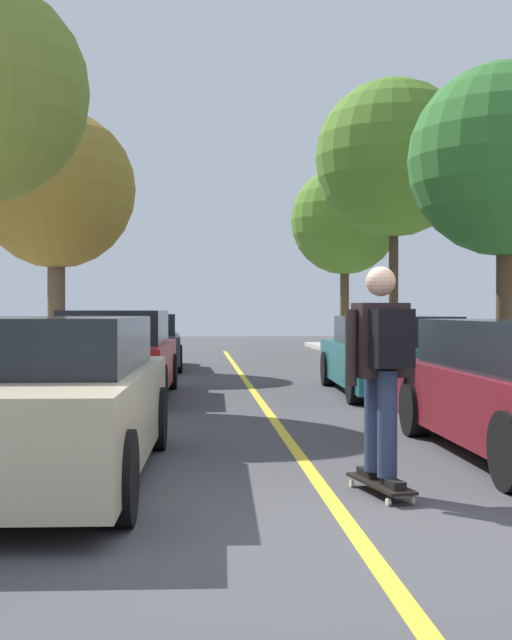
% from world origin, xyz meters
% --- Properties ---
extents(ground, '(80.00, 80.00, 0.00)m').
position_xyz_m(ground, '(0.00, 0.00, 0.00)').
color(ground, '#424244').
extents(center_line, '(0.12, 39.20, 0.01)m').
position_xyz_m(center_line, '(0.00, 4.00, 0.00)').
color(center_line, gold).
rests_on(center_line, ground).
extents(parked_car_left_nearest, '(2.01, 4.49, 1.36)m').
position_xyz_m(parked_car_left_nearest, '(-2.31, 1.68, 0.68)').
color(parked_car_left_nearest, '#BCAD89').
rests_on(parked_car_left_nearest, ground).
extents(parked_car_left_near, '(1.95, 4.47, 1.42)m').
position_xyz_m(parked_car_left_near, '(-2.31, 8.30, 0.69)').
color(parked_car_left_near, maroon).
rests_on(parked_car_left_near, ground).
extents(parked_car_left_far, '(2.02, 4.44, 1.33)m').
position_xyz_m(parked_car_left_far, '(-2.31, 15.10, 0.65)').
color(parked_car_left_far, '#38383D').
rests_on(parked_car_left_far, ground).
extents(parked_car_right_near, '(2.07, 4.62, 1.33)m').
position_xyz_m(parked_car_right_near, '(2.31, 8.56, 0.66)').
color(parked_car_right_near, '#196066').
rests_on(parked_car_right_near, ground).
extents(street_tree_left_near, '(3.69, 3.69, 5.95)m').
position_xyz_m(street_tree_left_near, '(-4.25, 14.40, 4.22)').
color(street_tree_left_near, brown).
rests_on(street_tree_left_near, sidewalk_left).
extents(street_tree_right_nearest, '(3.29, 3.29, 5.49)m').
position_xyz_m(street_tree_right_nearest, '(4.25, 8.51, 3.97)').
color(street_tree_right_nearest, '#4C3823').
rests_on(street_tree_right_nearest, sidewalk_right).
extents(street_tree_right_near, '(4.18, 4.18, 7.41)m').
position_xyz_m(street_tree_right_near, '(4.25, 16.55, 5.45)').
color(street_tree_right_near, '#3D2D1E').
rests_on(street_tree_right_near, sidewalk_right).
extents(street_tree_right_far, '(3.81, 3.81, 6.36)m').
position_xyz_m(street_tree_right_far, '(4.25, 23.90, 4.57)').
color(street_tree_right_far, '#4C3823').
rests_on(street_tree_right_far, sidewalk_right).
extents(skateboard, '(0.39, 0.87, 0.10)m').
position_xyz_m(skateboard, '(0.41, 0.89, 0.09)').
color(skateboard, black).
rests_on(skateboard, ground).
extents(skateboarder, '(0.59, 0.71, 1.66)m').
position_xyz_m(skateboarder, '(0.41, 0.85, 1.04)').
color(skateboarder, black).
rests_on(skateboarder, skateboard).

